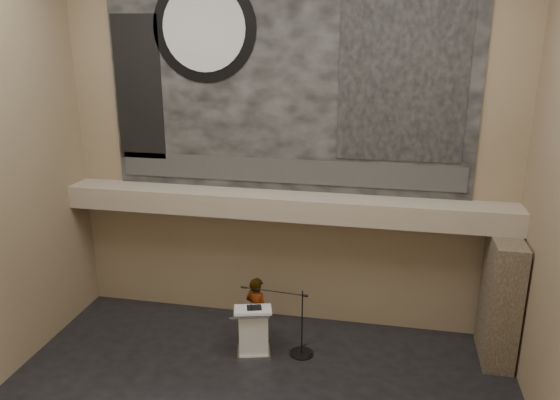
# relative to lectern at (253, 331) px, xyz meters

# --- Properties ---
(wall_back) EXTENTS (10.00, 0.02, 8.50)m
(wall_back) POSITION_rel_lectern_xyz_m (0.38, 1.77, 3.70)
(wall_back) COLOR #837053
(wall_back) RESTS_ON floor
(wall_front) EXTENTS (10.00, 0.02, 8.50)m
(wall_front) POSITION_rel_lectern_xyz_m (0.38, -6.23, 3.70)
(wall_front) COLOR #837053
(wall_front) RESTS_ON floor
(soffit) EXTENTS (10.00, 0.80, 0.50)m
(soffit) POSITION_rel_lectern_xyz_m (0.38, 1.37, 2.40)
(soffit) COLOR gray
(soffit) RESTS_ON wall_back
(sprinkler_left) EXTENTS (0.04, 0.04, 0.06)m
(sprinkler_left) POSITION_rel_lectern_xyz_m (-1.22, 1.32, 2.12)
(sprinkler_left) COLOR #B2893D
(sprinkler_left) RESTS_ON soffit
(sprinkler_right) EXTENTS (0.04, 0.04, 0.06)m
(sprinkler_right) POSITION_rel_lectern_xyz_m (2.28, 1.32, 2.12)
(sprinkler_right) COLOR #B2893D
(sprinkler_right) RESTS_ON soffit
(banner) EXTENTS (8.00, 0.05, 5.00)m
(banner) POSITION_rel_lectern_xyz_m (0.38, 1.74, 5.15)
(banner) COLOR black
(banner) RESTS_ON wall_back
(banner_text_strip) EXTENTS (7.76, 0.02, 0.55)m
(banner_text_strip) POSITION_rel_lectern_xyz_m (0.38, 1.70, 3.10)
(banner_text_strip) COLOR #2D2D2D
(banner_text_strip) RESTS_ON banner
(banner_clock_rim) EXTENTS (2.30, 0.02, 2.30)m
(banner_clock_rim) POSITION_rel_lectern_xyz_m (-1.42, 1.70, 6.15)
(banner_clock_rim) COLOR black
(banner_clock_rim) RESTS_ON banner
(banner_clock_face) EXTENTS (1.84, 0.02, 1.84)m
(banner_clock_face) POSITION_rel_lectern_xyz_m (-1.42, 1.68, 6.15)
(banner_clock_face) COLOR silver
(banner_clock_face) RESTS_ON banner
(banner_building_print) EXTENTS (2.60, 0.02, 3.60)m
(banner_building_print) POSITION_rel_lectern_xyz_m (2.78, 1.70, 5.25)
(banner_building_print) COLOR black
(banner_building_print) RESTS_ON banner
(banner_brick_print) EXTENTS (1.10, 0.02, 3.20)m
(banner_brick_print) POSITION_rel_lectern_xyz_m (-3.02, 1.70, 4.85)
(banner_brick_print) COLOR black
(banner_brick_print) RESTS_ON banner
(stone_pier) EXTENTS (0.60, 1.40, 2.70)m
(stone_pier) POSITION_rel_lectern_xyz_m (5.03, 0.92, 0.80)
(stone_pier) COLOR #433829
(stone_pier) RESTS_ON floor
(lectern) EXTENTS (0.90, 0.74, 1.14)m
(lectern) POSITION_rel_lectern_xyz_m (0.00, 0.00, 0.00)
(lectern) COLOR silver
(lectern) RESTS_ON floor
(binder) EXTENTS (0.36, 0.32, 0.04)m
(binder) POSITION_rel_lectern_xyz_m (0.03, -0.02, 0.56)
(binder) COLOR black
(binder) RESTS_ON lectern
(papers) EXTENTS (0.21, 0.27, 0.00)m
(papers) POSITION_rel_lectern_xyz_m (-0.08, -0.01, 0.55)
(papers) COLOR white
(papers) RESTS_ON lectern
(speaker_person) EXTENTS (0.69, 0.59, 1.59)m
(speaker_person) POSITION_rel_lectern_xyz_m (-0.02, 0.42, 0.24)
(speaker_person) COLOR silver
(speaker_person) RESTS_ON floor
(mic_stand) EXTENTS (1.61, 0.52, 1.50)m
(mic_stand) POSITION_rel_lectern_xyz_m (0.96, 0.21, -0.32)
(mic_stand) COLOR black
(mic_stand) RESTS_ON floor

